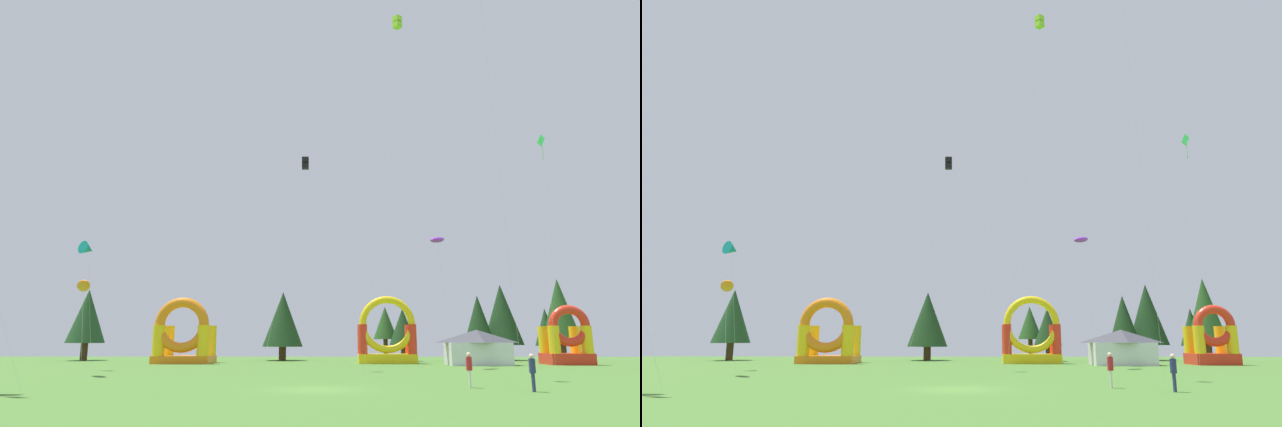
% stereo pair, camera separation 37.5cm
% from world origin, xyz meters
% --- Properties ---
extents(ground_plane, '(120.00, 120.00, 0.00)m').
position_xyz_m(ground_plane, '(0.00, 0.00, 0.00)').
color(ground_plane, '#47752D').
extents(kite_purple_parafoil, '(2.51, 3.24, 12.57)m').
position_xyz_m(kite_purple_parafoil, '(11.04, 22.95, 12.05)').
color(kite_purple_parafoil, purple).
rests_on(kite_purple_parafoil, ground_plane).
extents(kite_black_box, '(3.94, 0.62, 19.26)m').
position_xyz_m(kite_black_box, '(-1.67, 19.11, 18.64)').
color(kite_black_box, black).
rests_on(kite_black_box, ground_plane).
extents(kite_lime_box, '(3.34, 4.20, 27.84)m').
position_xyz_m(kite_lime_box, '(6.11, 9.55, 27.15)').
color(kite_lime_box, '#8CD826').
rests_on(kite_lime_box, ground_plane).
extents(kite_teal_delta, '(2.56, 1.76, 11.40)m').
position_xyz_m(kite_teal_delta, '(-21.61, 19.33, 10.68)').
color(kite_teal_delta, '#0C7F7A').
rests_on(kite_teal_delta, ground_plane).
extents(kite_orange_parafoil, '(2.62, 3.77, 7.17)m').
position_xyz_m(kite_orange_parafoil, '(-17.92, 11.00, 6.53)').
color(kite_orange_parafoil, orange).
rests_on(kite_orange_parafoil, ground_plane).
extents(kite_green_diamond, '(2.17, 3.70, 23.14)m').
position_xyz_m(kite_green_diamond, '(22.64, 24.50, 22.36)').
color(kite_green_diamond, green).
rests_on(kite_green_diamond, ground_plane).
extents(person_midfield, '(0.38, 0.38, 1.88)m').
position_xyz_m(person_midfield, '(8.33, 1.13, 1.12)').
color(person_midfield, silver).
rests_on(person_midfield, ground_plane).
extents(person_left_edge, '(0.34, 0.34, 1.86)m').
position_xyz_m(person_left_edge, '(10.95, -1.24, 1.11)').
color(person_left_edge, navy).
rests_on(person_left_edge, ground_plane).
extents(inflatable_red_slide, '(6.33, 4.94, 7.21)m').
position_xyz_m(inflatable_red_slide, '(-15.92, 32.96, 2.65)').
color(inflatable_red_slide, orange).
rests_on(inflatable_red_slide, ground_plane).
extents(inflatable_blue_arch, '(6.45, 3.50, 7.38)m').
position_xyz_m(inflatable_blue_arch, '(6.90, 33.54, 2.65)').
color(inflatable_blue_arch, yellow).
rests_on(inflatable_blue_arch, ground_plane).
extents(inflatable_yellow_castle, '(4.56, 4.12, 6.19)m').
position_xyz_m(inflatable_yellow_castle, '(25.81, 30.93, 2.24)').
color(inflatable_yellow_castle, red).
rests_on(inflatable_yellow_castle, ground_plane).
extents(festival_tent, '(6.27, 4.17, 3.61)m').
position_xyz_m(festival_tent, '(15.96, 29.69, 1.80)').
color(festival_tent, silver).
rests_on(festival_tent, ground_plane).
extents(tree_row_0, '(4.87, 4.87, 9.04)m').
position_xyz_m(tree_row_0, '(-31.10, 42.11, 5.56)').
color(tree_row_0, '#4C331E').
rests_on(tree_row_0, ground_plane).
extents(tree_row_1, '(5.19, 5.19, 8.67)m').
position_xyz_m(tree_row_1, '(-5.66, 42.67, 5.16)').
color(tree_row_1, '#4C331E').
rests_on(tree_row_1, ground_plane).
extents(tree_row_2, '(3.12, 3.12, 6.83)m').
position_xyz_m(tree_row_2, '(7.64, 43.49, 4.68)').
color(tree_row_2, '#4C331E').
rests_on(tree_row_2, ground_plane).
extents(tree_row_3, '(3.46, 3.46, 6.43)m').
position_xyz_m(tree_row_3, '(9.58, 40.76, 4.14)').
color(tree_row_3, '#4C331E').
rests_on(tree_row_3, ground_plane).
extents(tree_row_4, '(3.67, 3.67, 8.19)m').
position_xyz_m(tree_row_4, '(19.53, 42.65, 5.21)').
color(tree_row_4, '#4C331E').
rests_on(tree_row_4, ground_plane).
extents(tree_row_5, '(5.14, 5.14, 9.76)m').
position_xyz_m(tree_row_5, '(23.02, 44.19, 5.80)').
color(tree_row_5, '#4C331E').
rests_on(tree_row_5, ground_plane).
extents(tree_row_6, '(2.84, 2.84, 6.48)m').
position_xyz_m(tree_row_6, '(27.74, 41.78, 4.12)').
color(tree_row_6, '#4C331E').
rests_on(tree_row_6, ground_plane).
extents(tree_row_7, '(4.57, 4.57, 10.08)m').
position_xyz_m(tree_row_7, '(29.01, 40.23, 6.24)').
color(tree_row_7, '#4C331E').
rests_on(tree_row_7, ground_plane).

